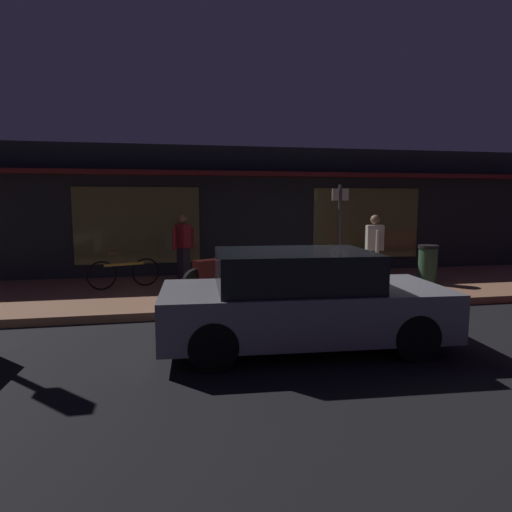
{
  "coord_description": "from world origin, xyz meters",
  "views": [
    {
      "loc": [
        -2.38,
        -6.93,
        2.13
      ],
      "look_at": [
        -0.55,
        2.4,
        0.95
      ],
      "focal_mm": 31.0,
      "sensor_mm": 36.0,
      "label": 1
    }
  ],
  "objects_px": {
    "bicycle_parked": "(124,272)",
    "parked_car_far": "(300,300)",
    "trash_bin": "(428,264)",
    "motorcycle": "(219,271)",
    "person_bystander": "(374,249)",
    "sign_post": "(340,226)",
    "person_photographer": "(183,246)"
  },
  "relations": [
    {
      "from": "bicycle_parked",
      "to": "parked_car_far",
      "type": "relative_size",
      "value": 0.38
    },
    {
      "from": "trash_bin",
      "to": "motorcycle",
      "type": "bearing_deg",
      "value": -177.09
    },
    {
      "from": "person_bystander",
      "to": "sign_post",
      "type": "relative_size",
      "value": 0.7
    },
    {
      "from": "trash_bin",
      "to": "person_bystander",
      "type": "bearing_deg",
      "value": -176.66
    },
    {
      "from": "person_photographer",
      "to": "motorcycle",
      "type": "bearing_deg",
      "value": -66.47
    },
    {
      "from": "person_bystander",
      "to": "bicycle_parked",
      "type": "bearing_deg",
      "value": 171.07
    },
    {
      "from": "motorcycle",
      "to": "sign_post",
      "type": "relative_size",
      "value": 0.66
    },
    {
      "from": "trash_bin",
      "to": "sign_post",
      "type": "bearing_deg",
      "value": 149.38
    },
    {
      "from": "parked_car_far",
      "to": "person_bystander",
      "type": "bearing_deg",
      "value": 50.52
    },
    {
      "from": "sign_post",
      "to": "motorcycle",
      "type": "bearing_deg",
      "value": -157.41
    },
    {
      "from": "bicycle_parked",
      "to": "sign_post",
      "type": "xyz_separation_m",
      "value": [
        5.32,
        0.28,
        1.0
      ]
    },
    {
      "from": "person_photographer",
      "to": "parked_car_far",
      "type": "height_order",
      "value": "person_photographer"
    },
    {
      "from": "person_photographer",
      "to": "parked_car_far",
      "type": "xyz_separation_m",
      "value": [
        1.53,
        -4.86,
        -0.32
      ]
    },
    {
      "from": "person_bystander",
      "to": "trash_bin",
      "type": "bearing_deg",
      "value": 3.34
    },
    {
      "from": "person_photographer",
      "to": "bicycle_parked",
      "type": "bearing_deg",
      "value": -158.26
    },
    {
      "from": "motorcycle",
      "to": "trash_bin",
      "type": "distance_m",
      "value": 5.1
    },
    {
      "from": "person_bystander",
      "to": "sign_post",
      "type": "distance_m",
      "value": 1.33
    },
    {
      "from": "motorcycle",
      "to": "sign_post",
      "type": "height_order",
      "value": "sign_post"
    },
    {
      "from": "person_photographer",
      "to": "person_bystander",
      "type": "bearing_deg",
      "value": -18.38
    },
    {
      "from": "bicycle_parked",
      "to": "sign_post",
      "type": "bearing_deg",
      "value": 2.98
    },
    {
      "from": "bicycle_parked",
      "to": "sign_post",
      "type": "height_order",
      "value": "sign_post"
    },
    {
      "from": "sign_post",
      "to": "parked_car_far",
      "type": "distance_m",
      "value": 5.25
    },
    {
      "from": "person_photographer",
      "to": "parked_car_far",
      "type": "distance_m",
      "value": 5.11
    },
    {
      "from": "trash_bin",
      "to": "parked_car_far",
      "type": "distance_m",
      "value": 5.52
    },
    {
      "from": "motorcycle",
      "to": "parked_car_far",
      "type": "relative_size",
      "value": 0.37
    },
    {
      "from": "motorcycle",
      "to": "parked_car_far",
      "type": "distance_m",
      "value": 3.35
    },
    {
      "from": "motorcycle",
      "to": "person_bystander",
      "type": "xyz_separation_m",
      "value": [
        3.64,
        0.17,
        0.38
      ]
    },
    {
      "from": "parked_car_far",
      "to": "motorcycle",
      "type": "bearing_deg",
      "value": 104.31
    },
    {
      "from": "sign_post",
      "to": "trash_bin",
      "type": "bearing_deg",
      "value": -30.62
    },
    {
      "from": "sign_post",
      "to": "person_bystander",
      "type": "bearing_deg",
      "value": -71.37
    },
    {
      "from": "person_bystander",
      "to": "trash_bin",
      "type": "xyz_separation_m",
      "value": [
        1.45,
        0.08,
        -0.41
      ]
    },
    {
      "from": "sign_post",
      "to": "bicycle_parked",
      "type": "bearing_deg",
      "value": -177.02
    }
  ]
}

